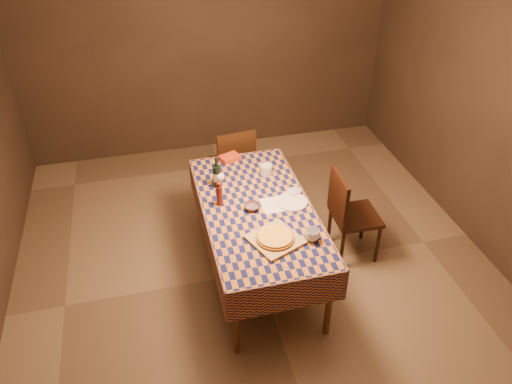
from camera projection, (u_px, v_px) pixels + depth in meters
room at (258, 150)px, 3.98m from camera, size 5.00×5.10×2.70m
dining_table at (257, 214)px, 4.36m from camera, size 0.94×1.84×0.77m
cutting_board at (275, 240)px, 3.95m from camera, size 0.48×0.48×0.02m
pizza at (275, 237)px, 3.94m from camera, size 0.39×0.39×0.03m
pepper_mill at (219, 194)px, 4.29m from camera, size 0.07×0.07×0.24m
bowl at (252, 207)px, 4.29m from camera, size 0.16×0.16×0.04m
wine_glass at (220, 177)px, 4.49m from camera, size 0.08×0.08×0.16m
wine_bottle at (217, 176)px, 4.51m from camera, size 0.09×0.09×0.31m
deli_tub at (266, 170)px, 4.71m from camera, size 0.13×0.13×0.10m
takeout_container at (230, 158)px, 4.94m from camera, size 0.23×0.19×0.05m
white_plate at (292, 202)px, 4.37m from camera, size 0.37×0.37×0.02m
tumbler at (312, 235)px, 3.94m from camera, size 0.15×0.15×0.09m
flour_patch at (278, 204)px, 4.35m from camera, size 0.30×0.23×0.00m
flour_bag at (294, 191)px, 4.48m from camera, size 0.16×0.13×0.04m
chair_far at (234, 162)px, 5.38m from camera, size 0.47×0.47×0.93m
chair_right at (348, 211)px, 4.68m from camera, size 0.44×0.43×0.93m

